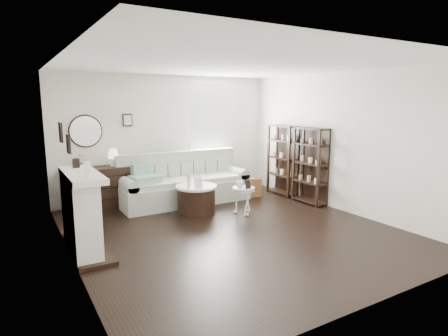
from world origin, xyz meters
TOP-DOWN VIEW (x-y plane):
  - room at (0.73, 2.70)m, footprint 5.50×5.50m
  - fireplace at (-2.32, 0.30)m, footprint 0.50×1.40m
  - shelf_unit_far at (2.33, 1.55)m, footprint 0.30×0.80m
  - shelf_unit_near at (2.33, 0.65)m, footprint 0.30×0.80m
  - sofa at (0.07, 2.08)m, footprint 2.74×0.95m
  - quilt at (-0.83, 1.95)m, footprint 0.60×0.52m
  - suitcase at (1.47, 1.74)m, footprint 0.67×0.35m
  - dresser at (-1.66, 2.47)m, footprint 1.26×0.54m
  - table_lamp at (-1.29, 2.47)m, footprint 0.28×0.28m
  - potted_plant at (-1.98, 2.42)m, footprint 0.31×0.29m
  - drum_table at (-0.07, 1.19)m, footprint 0.79×0.79m
  - pedestal_table at (0.69, 0.69)m, footprint 0.43×0.43m
  - eiffel_drum at (0.02, 1.24)m, footprint 0.10×0.10m
  - bottle_drum at (-0.27, 1.10)m, footprint 0.07×0.07m
  - card_frame_drum at (-0.13, 0.99)m, footprint 0.15×0.09m
  - eiffel_ped at (0.77, 0.72)m, footprint 0.13×0.13m
  - flask_ped at (0.61, 0.71)m, footprint 0.15×0.15m
  - card_frame_ped at (0.71, 0.58)m, footprint 0.13×0.07m

SIDE VIEW (x-z plane):
  - suitcase at x=1.47m, z-range 0.00..0.43m
  - drum_table at x=-0.07m, z-range 0.00..0.55m
  - sofa at x=0.07m, z-range -0.18..0.88m
  - dresser at x=-1.66m, z-range 0.00..0.84m
  - pedestal_table at x=0.69m, z-range 0.21..0.73m
  - fireplace at x=-2.32m, z-range -0.38..1.46m
  - card_frame_ped at x=0.71m, z-range 0.52..0.68m
  - eiffel_ped at x=0.77m, z-range 0.52..0.69m
  - quilt at x=-0.83m, z-range 0.55..0.69m
  - eiffel_drum at x=0.02m, z-range 0.55..0.72m
  - card_frame_drum at x=-0.13m, z-range 0.55..0.74m
  - flask_ped at x=0.61m, z-range 0.52..0.80m
  - bottle_drum at x=-0.27m, z-range 0.55..0.86m
  - shelf_unit_far at x=2.33m, z-range 0.00..1.60m
  - shelf_unit_near at x=2.33m, z-range 0.00..1.60m
  - potted_plant at x=-1.98m, z-range 0.84..1.13m
  - table_lamp at x=-1.29m, z-range 0.84..1.19m
  - room at x=0.73m, z-range -1.15..4.35m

